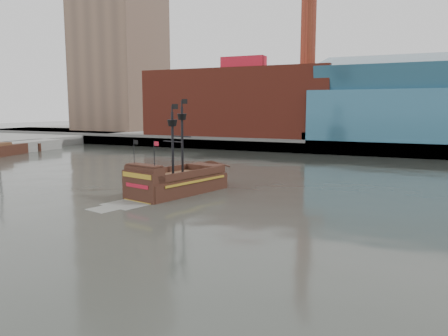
% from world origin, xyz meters
% --- Properties ---
extents(ground, '(400.00, 400.00, 0.00)m').
position_xyz_m(ground, '(0.00, 0.00, 0.00)').
color(ground, '#2C302A').
rests_on(ground, ground).
extents(promenade_far, '(220.00, 60.00, 2.00)m').
position_xyz_m(promenade_far, '(0.00, 92.00, 1.00)').
color(promenade_far, slate).
rests_on(promenade_far, ground).
extents(seawall, '(220.00, 1.00, 2.60)m').
position_xyz_m(seawall, '(0.00, 62.50, 1.30)').
color(seawall, '#4C4C49').
rests_on(seawall, ground).
extents(skyline, '(149.00, 45.00, 62.00)m').
position_xyz_m(skyline, '(5.21, 84.56, 24.55)').
color(skyline, brown).
rests_on(skyline, promenade_far).
extents(pirate_ship, '(7.25, 14.42, 10.36)m').
position_xyz_m(pirate_ship, '(-7.12, 18.11, 0.94)').
color(pirate_ship, black).
rests_on(pirate_ship, ground).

